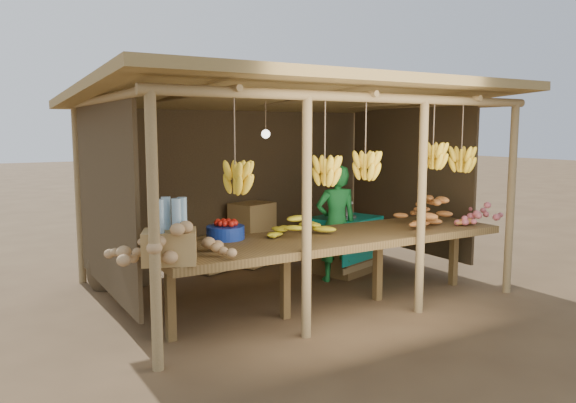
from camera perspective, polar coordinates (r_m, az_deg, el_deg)
ground at (r=6.89m, az=0.00°, el=-8.69°), size 60.00×60.00×0.00m
stall_structure at (r=6.47m, az=0.68°, el=7.27°), size 4.70×3.50×2.43m
counter at (r=5.94m, az=4.71°, el=-3.98°), size 3.90×1.05×0.80m
potato_heap at (r=4.81m, az=-11.80°, el=-3.83°), size 1.09×0.74×0.37m
sweet_potato_heap at (r=6.70m, az=13.94°, el=-0.81°), size 1.05×0.85×0.36m
onion_heap at (r=7.04m, az=18.32°, el=-0.58°), size 0.95×0.77×0.36m
banana_pile at (r=5.86m, az=0.97°, el=-1.78°), size 0.74×0.61×0.35m
tomato_basin at (r=5.71m, az=-6.37°, el=-2.99°), size 0.38×0.38×0.20m
bottle_box at (r=4.75m, az=-11.95°, el=-3.66°), size 0.53×0.48×0.55m
vendor at (r=7.06m, az=4.92°, el=-2.23°), size 0.60×0.47×1.46m
tarp_crate at (r=7.55m, az=5.78°, el=-4.18°), size 1.00×0.93×0.98m
carton_stack at (r=7.80m, az=-4.95°, el=-3.93°), size 1.27×0.61×0.87m
burlap_sacks at (r=7.17m, az=-16.35°, el=-6.12°), size 0.88×0.46×0.62m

